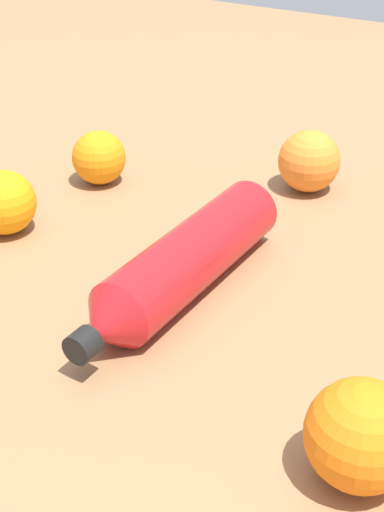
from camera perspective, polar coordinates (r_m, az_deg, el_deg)
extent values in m
plane|color=olive|center=(0.75, -2.11, -2.28)|extent=(2.40, 2.40, 0.00)
cylinder|color=red|center=(0.73, 0.00, 0.00)|extent=(0.07, 0.25, 0.07)
cone|color=red|center=(0.64, -6.86, -5.57)|extent=(0.07, 0.04, 0.07)
cylinder|color=black|center=(0.62, -8.55, -6.92)|extent=(0.03, 0.02, 0.03)
sphere|color=orange|center=(0.54, 13.14, -13.50)|extent=(0.08, 0.08, 0.08)
sphere|color=orange|center=(0.96, -7.30, 7.65)|extent=(0.07, 0.07, 0.07)
sphere|color=orange|center=(0.94, 9.15, 7.35)|extent=(0.08, 0.08, 0.08)
sphere|color=orange|center=(0.85, -14.74, 3.95)|extent=(0.07, 0.07, 0.07)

